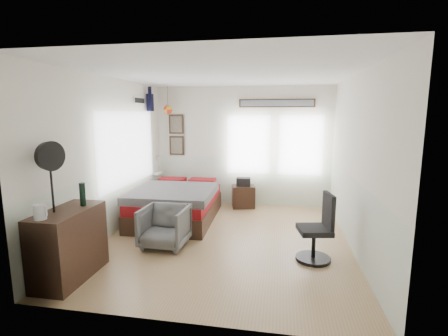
{
  "coord_description": "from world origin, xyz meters",
  "views": [
    {
      "loc": [
        0.86,
        -5.1,
        2.07
      ],
      "look_at": [
        -0.1,
        0.4,
        1.15
      ],
      "focal_mm": 26.0,
      "sensor_mm": 36.0,
      "label": 1
    }
  ],
  "objects_px": {
    "armchair": "(165,226)",
    "task_chair": "(318,234)",
    "dresser": "(69,244)",
    "nightstand": "(243,196)",
    "bed": "(177,204)"
  },
  "relations": [
    {
      "from": "dresser",
      "to": "nightstand",
      "type": "bearing_deg",
      "value": 63.26
    },
    {
      "from": "bed",
      "to": "armchair",
      "type": "distance_m",
      "value": 1.33
    },
    {
      "from": "armchair",
      "to": "dresser",
      "type": "bearing_deg",
      "value": -122.98
    },
    {
      "from": "bed",
      "to": "task_chair",
      "type": "distance_m",
      "value": 2.93
    },
    {
      "from": "nightstand",
      "to": "task_chair",
      "type": "relative_size",
      "value": 0.5
    },
    {
      "from": "nightstand",
      "to": "dresser",
      "type": "bearing_deg",
      "value": -129.39
    },
    {
      "from": "armchair",
      "to": "bed",
      "type": "bearing_deg",
      "value": 102.23
    },
    {
      "from": "armchair",
      "to": "nightstand",
      "type": "xyz_separation_m",
      "value": [
        0.97,
        2.4,
        -0.08
      ]
    },
    {
      "from": "bed",
      "to": "armchair",
      "type": "xyz_separation_m",
      "value": [
        0.23,
        -1.31,
        -0.0
      ]
    },
    {
      "from": "dresser",
      "to": "bed",
      "type": "bearing_deg",
      "value": 76.37
    },
    {
      "from": "bed",
      "to": "task_chair",
      "type": "relative_size",
      "value": 2.16
    },
    {
      "from": "nightstand",
      "to": "task_chair",
      "type": "bearing_deg",
      "value": -74.34
    },
    {
      "from": "armchair",
      "to": "task_chair",
      "type": "bearing_deg",
      "value": -0.63
    },
    {
      "from": "dresser",
      "to": "task_chair",
      "type": "xyz_separation_m",
      "value": [
        3.16,
        1.06,
        -0.05
      ]
    },
    {
      "from": "bed",
      "to": "dresser",
      "type": "bearing_deg",
      "value": -105.46
    }
  ]
}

